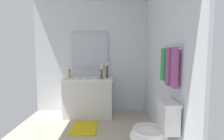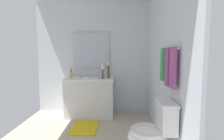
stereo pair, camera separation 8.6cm
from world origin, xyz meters
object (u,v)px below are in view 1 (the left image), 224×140
towel_near_vanity (163,64)px  bath_mat (84,128)px  mirror (90,50)px  towel_center (168,67)px  candle_holder_tall (107,70)px  candle_holder_short (102,71)px  toilet (154,133)px  vanity_cabinet (89,97)px  towel_bar (170,49)px  soap_bottle (69,74)px  sink_basin (89,80)px  towel_near_corner (175,68)px

towel_near_vanity → bath_mat: bearing=-113.6°
mirror → towel_center: (1.64, 1.19, -0.25)m
candle_holder_tall → towel_near_vanity: 1.48m
candle_holder_short → towel_near_vanity: 1.44m
toilet → towel_near_vanity: bearing=153.6°
toilet → towel_near_vanity: 0.91m
vanity_cabinet → towel_bar: towel_bar is taller
vanity_cabinet → soap_bottle: size_ratio=5.62×
sink_basin → candle_holder_tall: size_ratio=1.26×
soap_bottle → towel_near_corner: (1.63, 1.59, 0.27)m
candle_holder_tall → towel_near_vanity: (1.22, 0.80, 0.19)m
sink_basin → towel_near_corner: size_ratio=0.86×
candle_holder_tall → towel_near_corner: towel_near_corner is taller
sink_basin → towel_center: size_ratio=0.84×
vanity_cabinet → candle_holder_short: 0.62m
soap_bottle → towel_center: (1.41, 1.59, 0.26)m
towel_center → candle_holder_tall: bearing=-150.8°
mirror → towel_center: bearing=35.9°
toilet → vanity_cabinet: bearing=-147.6°
towel_bar → towel_center: (0.00, -0.02, -0.22)m
candle_holder_short → towel_bar: (1.31, 0.93, 0.40)m
sink_basin → soap_bottle: size_ratio=2.23×
soap_bottle → bath_mat: 1.17m
mirror → towel_near_corner: 2.22m
toilet → bath_mat: (-0.93, -0.99, -0.36)m
sink_basin → mirror: (-0.28, -0.00, 0.62)m
mirror → vanity_cabinet: bearing=-0.0°
mirror → sink_basin: bearing=0.2°
vanity_cabinet → towel_near_corner: (1.58, 1.19, 0.74)m
vanity_cabinet → towel_near_vanity: bearing=46.1°
towel_bar → candle_holder_tall: bearing=-150.3°
bath_mat → towel_bar: bearing=58.6°
soap_bottle → towel_bar: 2.19m
sink_basin → towel_bar: 1.92m
bath_mat → candle_holder_short: bearing=154.3°
candle_holder_tall → toilet: bearing=20.1°
sink_basin → toilet: (1.56, 0.99, -0.39)m
towel_bar → mirror: bearing=-143.7°
vanity_cabinet → candle_holder_short: candle_holder_short is taller
towel_near_vanity → soap_bottle: bearing=-126.7°
towel_near_corner → bath_mat: size_ratio=0.78×
candle_holder_tall → candle_holder_short: bearing=-39.6°
bath_mat → soap_bottle: bearing=-148.9°
towel_bar → towel_near_vanity: size_ratio=1.47×
mirror → bath_mat: (0.91, -0.00, -1.37)m
candle_holder_short → soap_bottle: (-0.10, -0.68, -0.08)m
vanity_cabinet → towel_center: size_ratio=2.12×
mirror → toilet: (1.84, 0.99, -1.02)m
toilet → bath_mat: bearing=-133.4°
towel_center → bath_mat: 1.80m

